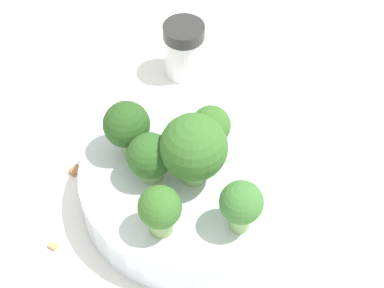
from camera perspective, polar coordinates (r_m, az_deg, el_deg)
The scene contains 11 objects.
ground_plane at distance 0.55m, azimuth -0.00°, elevation -4.72°, with size 3.00×3.00×0.00m, color white.
bowl at distance 0.53m, azimuth -0.00°, elevation -3.55°, with size 0.18×0.18×0.04m, color silver.
broccoli_floret_0 at distance 0.50m, azimuth -3.77°, elevation -1.18°, with size 0.04×0.04×0.04m.
broccoli_floret_1 at distance 0.47m, azimuth 4.38°, elevation -5.39°, with size 0.03×0.03×0.05m.
broccoli_floret_2 at distance 0.47m, azimuth -2.87°, elevation -5.85°, with size 0.03×0.03×0.04m.
broccoli_floret_3 at distance 0.49m, azimuth 0.15°, elevation -0.40°, with size 0.05×0.05×0.06m.
broccoli_floret_4 at distance 0.51m, azimuth 1.82°, elevation 1.49°, with size 0.03×0.03×0.04m.
broccoli_floret_5 at distance 0.51m, azimuth -5.84°, elevation 1.64°, with size 0.04×0.04×0.05m.
pepper_shaker at distance 0.63m, azimuth -0.72°, elevation 8.43°, with size 0.04×0.04×0.06m.
almond_crumb_0 at distance 0.53m, azimuth -12.31°, elevation -8.76°, with size 0.01×0.01×0.01m, color tan.
almond_crumb_1 at distance 0.57m, azimuth -10.36°, elevation -2.17°, with size 0.01×0.01×0.01m, color olive.
Camera 1 is at (0.27, 0.17, 0.45)m, focal length 60.00 mm.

